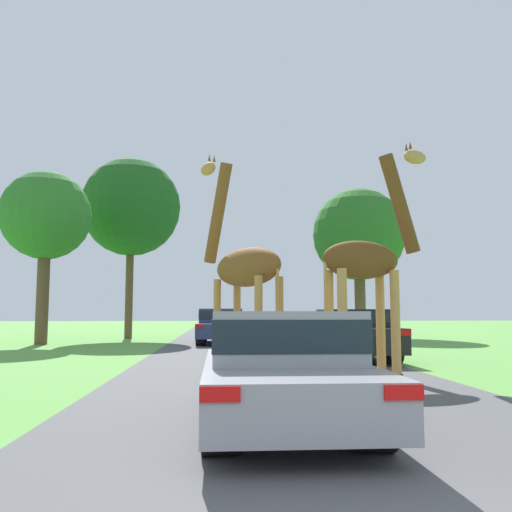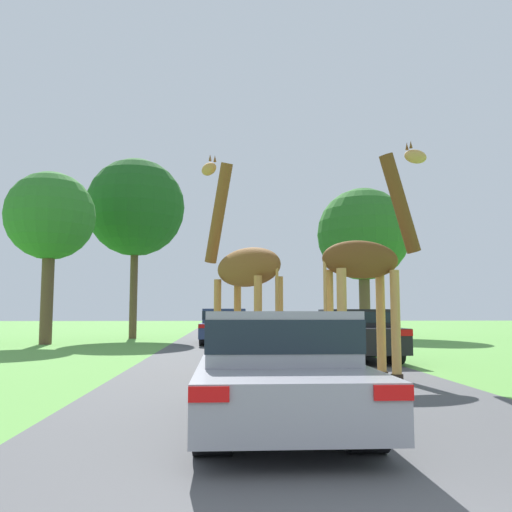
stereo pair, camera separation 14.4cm
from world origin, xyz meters
name	(u,v)px [view 2 (the right image)]	position (x,y,z in m)	size (l,w,h in m)	color
road	(243,335)	(0.00, 30.00, 0.00)	(6.62, 120.00, 0.00)	#4C4C4F
giraffe_near_road	(242,267)	(-0.70, 9.61, 2.28)	(1.94, 2.79, 5.03)	#B77F3D
giraffe_companion	(369,265)	(1.83, 8.92, 2.28)	(2.58, 1.23, 4.97)	tan
car_lead_maroon	(277,365)	(-0.44, 4.65, 0.71)	(1.81, 4.17, 1.34)	gray
car_queue_right	(224,325)	(-1.10, 21.41, 0.78)	(1.95, 4.77, 1.46)	navy
car_queue_left	(354,333)	(2.55, 13.24, 0.75)	(1.88, 4.12, 1.40)	black
car_far_ahead	(262,323)	(0.89, 27.11, 0.73)	(1.93, 4.20, 1.36)	#144C28
tree_left_edge	(363,235)	(6.51, 27.25, 5.55)	(5.06, 5.06, 8.12)	brown
tree_centre_back	(50,217)	(-8.44, 21.14, 5.30)	(3.72, 3.72, 7.22)	brown
tree_far_right	(135,208)	(-5.69, 25.91, 6.66)	(5.01, 5.01, 9.19)	brown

